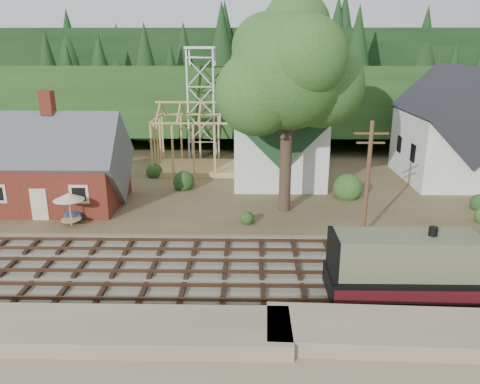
{
  "coord_description": "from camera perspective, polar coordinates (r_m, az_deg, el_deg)",
  "views": [
    {
      "loc": [
        -0.82,
        -24.34,
        12.55
      ],
      "look_at": [
        -1.37,
        6.0,
        3.0
      ],
      "focal_mm": 35.0,
      "sensor_mm": 36.0,
      "label": 1
    }
  ],
  "objects": [
    {
      "name": "ground",
      "position": [
        27.39,
        2.68,
        -9.82
      ],
      "size": [
        140.0,
        140.0,
        0.0
      ],
      "primitive_type": "plane",
      "color": "#384C1E",
      "rests_on": "ground"
    },
    {
      "name": "embankment",
      "position": [
        20.22,
        3.36,
        -20.92
      ],
      "size": [
        64.0,
        5.0,
        1.6
      ],
      "primitive_type": "cube",
      "color": "#7F7259",
      "rests_on": "ground"
    },
    {
      "name": "railroad_bed",
      "position": [
        27.36,
        2.68,
        -9.67
      ],
      "size": [
        64.0,
        11.0,
        0.16
      ],
      "primitive_type": "cube",
      "color": "#726B5B",
      "rests_on": "ground"
    },
    {
      "name": "village_flat",
      "position": [
        44.12,
        2.06,
        1.14
      ],
      "size": [
        64.0,
        26.0,
        0.3
      ],
      "primitive_type": "cube",
      "color": "brown",
      "rests_on": "ground"
    },
    {
      "name": "hillside",
      "position": [
        67.52,
        1.72,
        6.75
      ],
      "size": [
        70.0,
        28.96,
        12.74
      ],
      "primitive_type": "cube",
      "rotation": [
        -0.17,
        0.0,
        0.0
      ],
      "color": "#1E3F19",
      "rests_on": "ground"
    },
    {
      "name": "ridge",
      "position": [
        83.29,
        1.6,
        8.8
      ],
      "size": [
        80.0,
        20.0,
        12.0
      ],
      "primitive_type": "cube",
      "color": "black",
      "rests_on": "ground"
    },
    {
      "name": "depot",
      "position": [
        39.57,
        -21.58,
        2.58
      ],
      "size": [
        10.8,
        7.41,
        9.0
      ],
      "color": "#561A13",
      "rests_on": "village_flat"
    },
    {
      "name": "church",
      "position": [
        44.72,
        4.68,
        7.93
      ],
      "size": [
        8.4,
        15.17,
        13.0
      ],
      "color": "silver",
      "rests_on": "village_flat"
    },
    {
      "name": "farmhouse",
      "position": [
        47.87,
        24.34,
        6.69
      ],
      "size": [
        8.4,
        10.8,
        10.6
      ],
      "color": "silver",
      "rests_on": "village_flat"
    },
    {
      "name": "timber_frame",
      "position": [
        47.54,
        -5.27,
        6.14
      ],
      "size": [
        8.2,
        6.2,
        6.99
      ],
      "color": "tan",
      "rests_on": "village_flat"
    },
    {
      "name": "lattice_tower",
      "position": [
        52.65,
        -4.77,
        14.67
      ],
      "size": [
        3.2,
        3.2,
        12.12
      ],
      "color": "silver",
      "rests_on": "village_flat"
    },
    {
      "name": "big_tree",
      "position": [
        34.63,
        6.15,
        13.51
      ],
      "size": [
        10.9,
        8.4,
        14.7
      ],
      "color": "#38281E",
      "rests_on": "village_flat"
    },
    {
      "name": "telegraph_pole_near",
      "position": [
        31.66,
        15.3,
        1.64
      ],
      "size": [
        2.2,
        0.28,
        8.0
      ],
      "color": "#4C331E",
      "rests_on": "ground"
    },
    {
      "name": "locomotive",
      "position": [
        25.97,
        25.01,
        -8.02
      ],
      "size": [
        11.78,
        2.95,
        4.72
      ],
      "color": "black",
      "rests_on": "railroad_bed"
    },
    {
      "name": "car_blue",
      "position": [
        37.09,
        -19.5,
        -1.9
      ],
      "size": [
        2.12,
        3.66,
        1.17
      ],
      "primitive_type": "imported",
      "rotation": [
        0.0,
        0.0,
        0.23
      ],
      "color": "#628CD2",
      "rests_on": "village_flat"
    },
    {
      "name": "patio_set",
      "position": [
        34.81,
        -20.16,
        -0.69
      ],
      "size": [
        2.15,
        2.15,
        2.39
      ],
      "color": "silver",
      "rests_on": "village_flat"
    }
  ]
}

